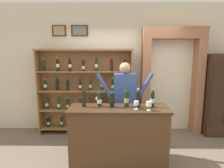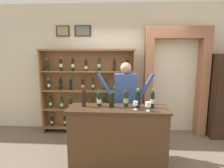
# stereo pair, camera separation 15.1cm
# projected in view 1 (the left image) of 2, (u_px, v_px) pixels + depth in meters

# --- Properties ---
(ground_plane) EXTENTS (14.00, 14.00, 0.02)m
(ground_plane) POSITION_uv_depth(u_px,v_px,m) (126.00, 166.00, 3.08)
(ground_plane) COLOR #6B5B4C
(back_wall) EXTENTS (12.00, 0.19, 3.03)m
(back_wall) POSITION_uv_depth(u_px,v_px,m) (123.00, 69.00, 4.44)
(back_wall) COLOR beige
(back_wall) RESTS_ON ground
(wine_shelf) EXTENTS (2.20, 0.30, 1.98)m
(wine_shelf) POSITION_uv_depth(u_px,v_px,m) (85.00, 90.00, 4.23)
(wine_shelf) COLOR olive
(wine_shelf) RESTS_ON ground
(archway_doorway) EXTENTS (1.42, 0.45, 2.46)m
(archway_doorway) POSITION_uv_depth(u_px,v_px,m) (171.00, 75.00, 4.32)
(archway_doorway) COLOR #9E6647
(archway_doorway) RESTS_ON ground
(side_cabinet) EXTENTS (0.67, 0.47, 1.87)m
(side_cabinet) POSITION_uv_depth(u_px,v_px,m) (220.00, 95.00, 4.17)
(side_cabinet) COLOR #382316
(side_cabinet) RESTS_ON ground
(tasting_counter) EXTENTS (1.61, 0.52, 1.01)m
(tasting_counter) POSITION_uv_depth(u_px,v_px,m) (118.00, 137.00, 3.00)
(tasting_counter) COLOR #4C331E
(tasting_counter) RESTS_ON ground
(shopkeeper) EXTENTS (1.09, 0.22, 1.72)m
(shopkeeper) POSITION_uv_depth(u_px,v_px,m) (125.00, 98.00, 3.40)
(shopkeeper) COLOR #2D3347
(shopkeeper) RESTS_ON ground
(tasting_bottle_bianco) EXTENTS (0.07, 0.07, 0.32)m
(tasting_bottle_bianco) POSITION_uv_depth(u_px,v_px,m) (84.00, 98.00, 2.95)
(tasting_bottle_bianco) COLOR black
(tasting_bottle_bianco) RESTS_ON tasting_counter
(tasting_bottle_prosecco) EXTENTS (0.08, 0.08, 0.27)m
(tasting_bottle_prosecco) POSITION_uv_depth(u_px,v_px,m) (99.00, 99.00, 2.97)
(tasting_bottle_prosecco) COLOR black
(tasting_bottle_prosecco) RESTS_ON tasting_counter
(tasting_bottle_super_tuscan) EXTENTS (0.08, 0.08, 0.26)m
(tasting_bottle_super_tuscan) POSITION_uv_depth(u_px,v_px,m) (112.00, 99.00, 2.94)
(tasting_bottle_super_tuscan) COLOR black
(tasting_bottle_super_tuscan) RESTS_ON tasting_counter
(tasting_bottle_vin_santo) EXTENTS (0.08, 0.08, 0.30)m
(tasting_bottle_vin_santo) POSITION_uv_depth(u_px,v_px,m) (126.00, 98.00, 2.94)
(tasting_bottle_vin_santo) COLOR black
(tasting_bottle_vin_santo) RESTS_ON tasting_counter
(tasting_bottle_grappa) EXTENTS (0.08, 0.08, 0.31)m
(tasting_bottle_grappa) POSITION_uv_depth(u_px,v_px,m) (138.00, 98.00, 2.95)
(tasting_bottle_grappa) COLOR black
(tasting_bottle_grappa) RESTS_ON tasting_counter
(tasting_bottle_riserva) EXTENTS (0.07, 0.07, 0.31)m
(tasting_bottle_riserva) POSITION_uv_depth(u_px,v_px,m) (152.00, 99.00, 2.93)
(tasting_bottle_riserva) COLOR black
(tasting_bottle_riserva) RESTS_ON tasting_counter
(wine_glass_spare) EXTENTS (0.07, 0.07, 0.13)m
(wine_glass_spare) POSITION_uv_depth(u_px,v_px,m) (136.00, 104.00, 2.82)
(wine_glass_spare) COLOR silver
(wine_glass_spare) RESTS_ON tasting_counter
(wine_glass_left) EXTENTS (0.08, 0.08, 0.14)m
(wine_glass_left) POSITION_uv_depth(u_px,v_px,m) (149.00, 104.00, 2.75)
(wine_glass_left) COLOR silver
(wine_glass_left) RESTS_ON tasting_counter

